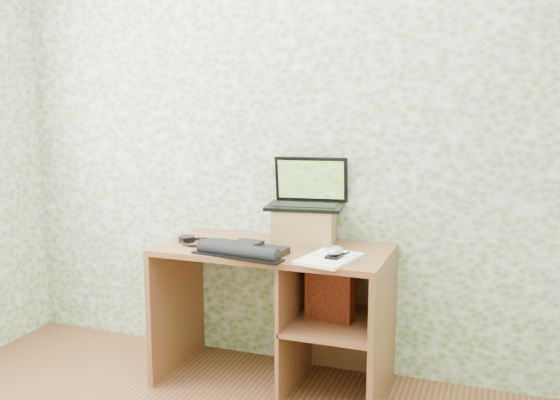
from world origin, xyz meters
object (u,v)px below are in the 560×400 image
at_px(keyboard, 242,250).
at_px(riser, 305,226).
at_px(notepad, 329,259).
at_px(laptop, 307,195).
at_px(desk, 289,296).

bearing_deg(keyboard, riser, 66.04).
height_order(riser, notepad, riser).
bearing_deg(laptop, keyboard, -127.93).
distance_m(desk, notepad, 0.43).
height_order(riser, laptop, laptop).
xyz_separation_m(desk, keyboard, (-0.17, -0.23, 0.29)).
bearing_deg(keyboard, laptop, 69.02).
distance_m(laptop, notepad, 0.48).
bearing_deg(desk, laptop, 73.83).
height_order(riser, keyboard, riser).
xyz_separation_m(riser, laptop, (0.00, 0.04, 0.16)).
distance_m(laptop, keyboard, 0.50).
height_order(desk, notepad, notepad).
bearing_deg(keyboard, desk, 61.33).
bearing_deg(laptop, notepad, -66.12).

